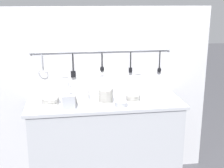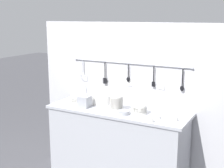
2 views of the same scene
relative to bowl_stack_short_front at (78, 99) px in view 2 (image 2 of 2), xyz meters
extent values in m
cube|color=#9EA0A8|center=(0.55, -0.02, -0.06)|extent=(1.59, 0.54, 0.03)
cube|color=#9EA0A8|center=(0.55, -0.02, -0.54)|extent=(1.53, 0.52, 0.93)
cube|color=#B2B2B7|center=(0.55, 0.29, -0.05)|extent=(2.39, 0.04, 1.90)
cylinder|color=#93969E|center=(0.55, 0.26, 0.43)|extent=(1.47, 0.01, 0.01)
sphere|color=#93969E|center=(-0.19, 0.26, 0.43)|extent=(0.02, 0.02, 0.02)
sphere|color=#93969E|center=(1.28, 0.26, 0.43)|extent=(0.02, 0.02, 0.02)
cylinder|color=#93969E|center=(-0.08, 0.24, 0.35)|extent=(0.01, 0.01, 0.15)
torus|color=#93969E|center=(-0.08, 0.24, 0.23)|extent=(0.10, 0.10, 0.01)
cylinder|color=#93969E|center=(-0.08, 0.25, 0.43)|extent=(0.00, 0.01, 0.02)
cylinder|color=black|center=(0.24, 0.24, 0.32)|extent=(0.01, 0.01, 0.19)
cube|color=black|center=(0.24, 0.24, 0.20)|extent=(0.05, 0.01, 0.07)
cylinder|color=#93969E|center=(0.24, 0.25, 0.43)|extent=(0.01, 0.01, 0.02)
cylinder|color=black|center=(0.55, 0.24, 0.34)|extent=(0.01, 0.01, 0.15)
ellipsoid|color=black|center=(0.55, 0.24, 0.24)|extent=(0.04, 0.02, 0.06)
cylinder|color=#93969E|center=(0.55, 0.25, 0.43)|extent=(0.01, 0.01, 0.02)
cylinder|color=black|center=(0.86, 0.24, 0.33)|extent=(0.01, 0.01, 0.17)
cube|color=black|center=(0.86, 0.24, 0.22)|extent=(0.04, 0.01, 0.06)
cylinder|color=#93969E|center=(0.86, 0.25, 0.43)|extent=(0.01, 0.01, 0.02)
cylinder|color=black|center=(1.18, 0.24, 0.33)|extent=(0.01, 0.01, 0.18)
ellipsoid|color=black|center=(1.18, 0.24, 0.21)|extent=(0.04, 0.02, 0.06)
cylinder|color=#93969E|center=(1.18, 0.25, 0.43)|extent=(0.00, 0.01, 0.02)
cube|color=white|center=(0.15, 0.26, 0.20)|extent=(0.07, 0.01, 0.07)
cube|color=white|center=(0.55, 0.26, 0.20)|extent=(0.07, 0.01, 0.07)
cube|color=white|center=(0.94, 0.26, 0.20)|extent=(0.07, 0.01, 0.07)
cylinder|color=silver|center=(0.00, 0.00, -0.02)|extent=(0.17, 0.17, 0.04)
cylinder|color=silver|center=(0.00, 0.00, 0.00)|extent=(0.17, 0.17, 0.04)
cylinder|color=silver|center=(0.00, 0.00, 0.02)|extent=(0.17, 0.17, 0.04)
cylinder|color=silver|center=(0.83, -0.05, -0.02)|extent=(0.14, 0.14, 0.05)
cylinder|color=silver|center=(0.83, -0.05, 0.01)|extent=(0.14, 0.14, 0.05)
cylinder|color=silver|center=(0.83, -0.05, 0.03)|extent=(0.14, 0.14, 0.05)
cylinder|color=silver|center=(0.55, -0.05, -0.02)|extent=(0.14, 0.14, 0.05)
cylinder|color=silver|center=(0.55, -0.05, 0.00)|extent=(0.14, 0.14, 0.05)
cylinder|color=silver|center=(0.55, -0.05, 0.03)|extent=(0.14, 0.14, 0.05)
cylinder|color=silver|center=(0.55, -0.05, 0.05)|extent=(0.14, 0.14, 0.05)
cylinder|color=silver|center=(0.55, -0.05, 0.08)|extent=(0.14, 0.14, 0.05)
cylinder|color=silver|center=(0.55, -0.05, 0.10)|extent=(0.14, 0.14, 0.05)
cylinder|color=silver|center=(0.27, 0.11, -0.04)|extent=(0.25, 0.25, 0.01)
cylinder|color=silver|center=(0.27, 0.11, -0.03)|extent=(0.25, 0.25, 0.01)
cylinder|color=silver|center=(0.27, 0.11, -0.02)|extent=(0.25, 0.25, 0.01)
cylinder|color=silver|center=(0.27, 0.11, -0.02)|extent=(0.25, 0.25, 0.01)
cylinder|color=silver|center=(0.27, 0.11, -0.01)|extent=(0.25, 0.25, 0.01)
cylinder|color=silver|center=(0.27, 0.11, 0.00)|extent=(0.25, 0.25, 0.01)
cylinder|color=silver|center=(0.27, 0.11, 0.01)|extent=(0.25, 0.25, 0.01)
cylinder|color=silver|center=(0.27, 0.11, 0.02)|extent=(0.25, 0.25, 0.01)
cylinder|color=silver|center=(0.27, 0.11, 0.02)|extent=(0.25, 0.25, 0.01)
cylinder|color=silver|center=(0.27, 0.11, 0.03)|extent=(0.25, 0.25, 0.01)
cylinder|color=silver|center=(0.27, 0.11, 0.04)|extent=(0.25, 0.25, 0.01)
cylinder|color=silver|center=(0.27, 0.11, 0.05)|extent=(0.25, 0.25, 0.01)
cylinder|color=silver|center=(0.27, 0.11, 0.06)|extent=(0.25, 0.25, 0.01)
cylinder|color=#93969E|center=(0.69, -0.15, -0.02)|extent=(0.12, 0.12, 0.04)
cube|color=#93969E|center=(0.18, -0.12, 0.02)|extent=(0.13, 0.13, 0.13)
cylinder|color=#93969E|center=(0.22, -0.08, 0.11)|extent=(0.01, 0.03, 0.17)
cylinder|color=#93969E|center=(0.20, -0.10, 0.10)|extent=(0.01, 0.03, 0.17)
cylinder|color=#93969E|center=(0.19, -0.09, 0.11)|extent=(0.03, 0.03, 0.19)
cylinder|color=#C6B793|center=(0.16, -0.10, 0.11)|extent=(0.02, 0.02, 0.19)
cylinder|color=#C6B793|center=(0.14, -0.15, 0.11)|extent=(0.02, 0.01, 0.18)
cylinder|color=silver|center=(1.23, -0.10, -0.02)|extent=(0.04, 0.04, 0.04)
cylinder|color=silver|center=(0.70, 0.07, -0.02)|extent=(0.04, 0.04, 0.04)
cylinder|color=silver|center=(1.03, -0.25, -0.02)|extent=(0.04, 0.04, 0.04)
cylinder|color=silver|center=(1.05, -0.11, -0.02)|extent=(0.04, 0.04, 0.04)
camera|label=1|loc=(0.17, -2.99, 0.99)|focal=50.00mm
camera|label=2|loc=(2.05, -2.96, 0.97)|focal=50.00mm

